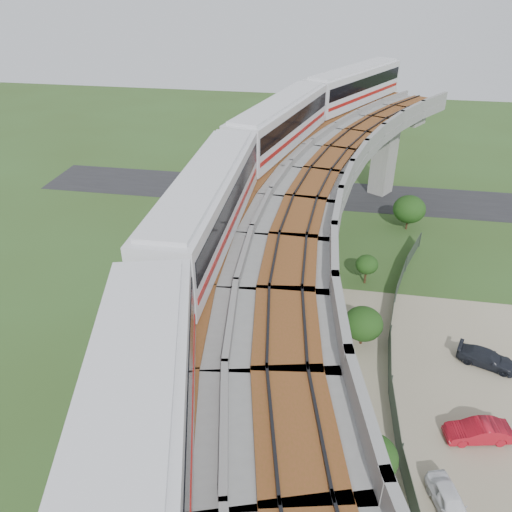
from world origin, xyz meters
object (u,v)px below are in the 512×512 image
(car_white, at_px, (450,502))
(car_red, at_px, (478,431))
(metro_train, at_px, (280,162))
(car_dark, at_px, (486,358))

(car_white, distance_m, car_red, 5.11)
(metro_train, relative_size, car_dark, 16.70)
(metro_train, distance_m, car_dark, 18.55)
(metro_train, height_order, car_white, metro_train)
(car_dark, bearing_deg, car_white, 179.71)
(car_white, bearing_deg, car_dark, 53.03)
(car_dark, bearing_deg, metro_train, 101.05)
(metro_train, xyz_separation_m, car_red, (12.41, -8.52, -11.68))
(metro_train, distance_m, car_red, 19.05)
(car_white, xyz_separation_m, car_red, (2.20, 4.61, 0.03))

